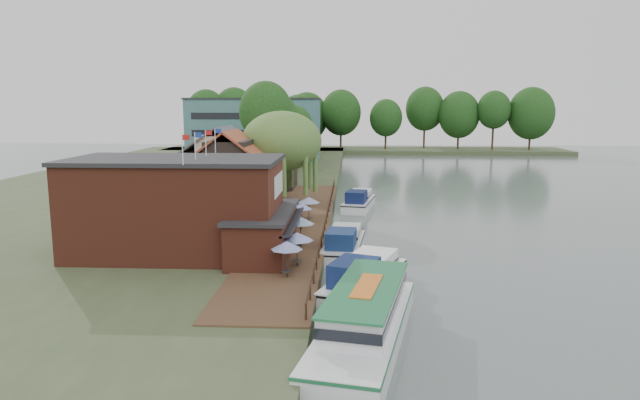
{
  "coord_description": "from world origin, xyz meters",
  "views": [
    {
      "loc": [
        -3.03,
        -42.01,
        12.16
      ],
      "look_at": [
        -6.0,
        12.0,
        3.0
      ],
      "focal_mm": 32.0,
      "sensor_mm": 36.0,
      "label": 1
    }
  ],
  "objects": [
    {
      "name": "quay_deck",
      "position": [
        -8.0,
        10.0,
        1.05
      ],
      "size": [
        6.0,
        50.0,
        0.1
      ],
      "primitive_type": "cube",
      "color": "#47301E",
      "rests_on": "land_bank"
    },
    {
      "name": "bank_tree_2",
      "position": [
        -13.25,
        58.07,
        6.52
      ],
      "size": [
        7.05,
        7.05,
        11.04
      ],
      "primitive_type": null,
      "color": "#143811",
      "rests_on": "land_bank"
    },
    {
      "name": "cottage_a",
      "position": [
        -15.0,
        14.0,
        5.25
      ],
      "size": [
        8.6,
        7.6,
        8.5
      ],
      "primitive_type": null,
      "color": "black",
      "rests_on": "land_bank"
    },
    {
      "name": "cruiser_1",
      "position": [
        -3.58,
        3.2,
        1.2
      ],
      "size": [
        4.16,
        10.2,
        2.41
      ],
      "primitive_type": null,
      "rotation": [
        0.0,
        0.0,
        -0.1
      ],
      "color": "silver",
      "rests_on": "ground"
    },
    {
      "name": "bank_tree_3",
      "position": [
        -15.03,
        76.2,
        7.26
      ],
      "size": [
        6.67,
        6.67,
        12.51
      ],
      "primitive_type": null,
      "color": "#143811",
      "rests_on": "land_bank"
    },
    {
      "name": "swan",
      "position": [
        -4.07,
        -9.22,
        0.22
      ],
      "size": [
        0.44,
        0.44,
        0.44
      ],
      "primitive_type": "sphere",
      "color": "white",
      "rests_on": "ground"
    },
    {
      "name": "umbrella_1",
      "position": [
        -6.69,
        -4.15,
        2.29
      ],
      "size": [
        2.29,
        2.29,
        2.38
      ],
      "primitive_type": null,
      "color": "#1C339B",
      "rests_on": "quay_deck"
    },
    {
      "name": "umbrella_4",
      "position": [
        -8.22,
        5.38,
        2.29
      ],
      "size": [
        2.01,
        2.01,
        2.38
      ],
      "primitive_type": null,
      "color": "navy",
      "rests_on": "quay_deck"
    },
    {
      "name": "willow",
      "position": [
        -10.5,
        19.0,
        6.21
      ],
      "size": [
        8.6,
        8.6,
        10.43
      ],
      "primitive_type": null,
      "color": "#476B2D",
      "rests_on": "land_bank"
    },
    {
      "name": "bank_tree_1",
      "position": [
        -15.71,
        50.55,
        7.61
      ],
      "size": [
        8.48,
        8.48,
        13.22
      ],
      "primitive_type": null,
      "color": "#143811",
      "rests_on": "land_bank"
    },
    {
      "name": "umbrella_6",
      "position": [
        -7.0,
        10.9,
        2.29
      ],
      "size": [
        2.12,
        2.12,
        2.38
      ],
      "primitive_type": null,
      "color": "navy",
      "rests_on": "quay_deck"
    },
    {
      "name": "umbrella_0",
      "position": [
        -7.11,
        -6.67,
        2.29
      ],
      "size": [
        2.08,
        2.08,
        2.38
      ],
      "primitive_type": null,
      "color": "navy",
      "rests_on": "quay_deck"
    },
    {
      "name": "ground",
      "position": [
        0.0,
        0.0,
        0.0
      ],
      "size": [
        260.0,
        260.0,
        0.0
      ],
      "primitive_type": "plane",
      "color": "#4E5A58",
      "rests_on": "ground"
    },
    {
      "name": "land_bank",
      "position": [
        -30.0,
        35.0,
        0.5
      ],
      "size": [
        50.0,
        140.0,
        1.0
      ],
      "primitive_type": "cube",
      "color": "#384728",
      "rests_on": "ground"
    },
    {
      "name": "tour_boat",
      "position": [
        -2.3,
        -14.49,
        1.5
      ],
      "size": [
        6.51,
        14.24,
        3.0
      ],
      "primitive_type": null,
      "rotation": [
        0.0,
        0.0,
        -0.2
      ],
      "color": "silver",
      "rests_on": "ground"
    },
    {
      "name": "pub",
      "position": [
        -14.0,
        -1.0,
        4.65
      ],
      "size": [
        20.0,
        11.0,
        7.3
      ],
      "primitive_type": null,
      "color": "maroon",
      "rests_on": "land_bank"
    },
    {
      "name": "umbrella_5",
      "position": [
        -7.4,
        7.57,
        2.29
      ],
      "size": [
        1.96,
        1.96,
        2.38
      ],
      "primitive_type": null,
      "color": "#1B2195",
      "rests_on": "quay_deck"
    },
    {
      "name": "bank_tree_0",
      "position": [
        -15.41,
        40.69,
        8.21
      ],
      "size": [
        7.77,
        7.77,
        14.42
      ],
      "primitive_type": null,
      "color": "#143811",
      "rests_on": "land_bank"
    },
    {
      "name": "bank_tree_4",
      "position": [
        -14.98,
        86.02,
        7.59
      ],
      "size": [
        8.96,
        8.96,
        13.19
      ],
      "primitive_type": null,
      "color": "#143811",
      "rests_on": "land_bank"
    },
    {
      "name": "umbrella_2",
      "position": [
        -8.16,
        -0.94,
        2.29
      ],
      "size": [
        2.02,
        2.02,
        2.38
      ],
      "primitive_type": null,
      "color": "navy",
      "rests_on": "quay_deck"
    },
    {
      "name": "bank_tree_5",
      "position": [
        -16.33,
        93.43,
        7.53
      ],
      "size": [
        8.91,
        8.91,
        13.06
      ],
      "primitive_type": null,
      "color": "#143811",
      "rests_on": "land_bank"
    },
    {
      "name": "cottage_c",
      "position": [
        -14.0,
        33.0,
        5.25
      ],
      "size": [
        7.6,
        7.6,
        8.5
      ],
      "primitive_type": null,
      "color": "black",
      "rests_on": "land_bank"
    },
    {
      "name": "quay_rail",
      "position": [
        -5.3,
        10.5,
        1.5
      ],
      "size": [
        0.2,
        49.0,
        1.0
      ],
      "primitive_type": null,
      "color": "black",
      "rests_on": "land_bank"
    },
    {
      "name": "cruiser_0",
      "position": [
        -2.09,
        -6.28,
        1.34
      ],
      "size": [
        6.92,
        11.42,
        2.67
      ],
      "primitive_type": null,
      "rotation": [
        0.0,
        0.0,
        -0.34
      ],
      "color": "white",
      "rests_on": "ground"
    },
    {
      "name": "cruiser_2",
      "position": [
        -2.1,
        23.93,
        1.18
      ],
      "size": [
        4.77,
        10.17,
        2.36
      ],
      "primitive_type": null,
      "rotation": [
        0.0,
        0.0,
        -0.17
      ],
      "color": "white",
      "rests_on": "ground"
    },
    {
      "name": "hotel_block",
      "position": [
        -22.0,
        70.0,
        7.15
      ],
      "size": [
        25.4,
        12.4,
        12.3
      ],
      "primitive_type": null,
      "color": "#38666B",
      "rests_on": "land_bank"
    },
    {
      "name": "cottage_b",
      "position": [
        -18.0,
        24.0,
        5.25
      ],
      "size": [
        9.6,
        8.6,
        8.5
      ],
      "primitive_type": null,
      "color": "beige",
      "rests_on": "land_bank"
    },
    {
      "name": "umbrella_3",
      "position": [
        -6.94,
        1.25,
        2.29
      ],
      "size": [
        2.25,
        2.25,
        2.38
      ],
      "primitive_type": null,
      "color": "navy",
      "rests_on": "quay_deck"
    }
  ]
}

